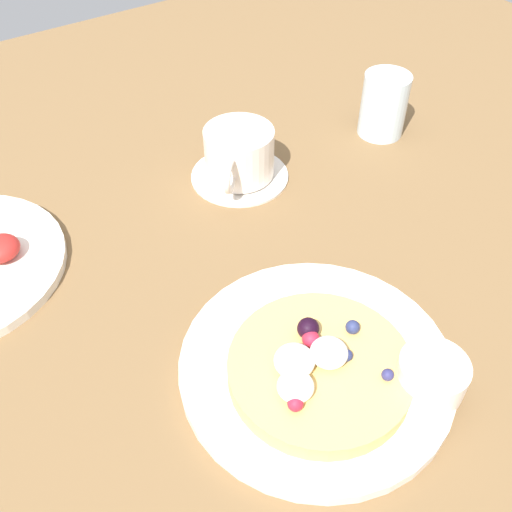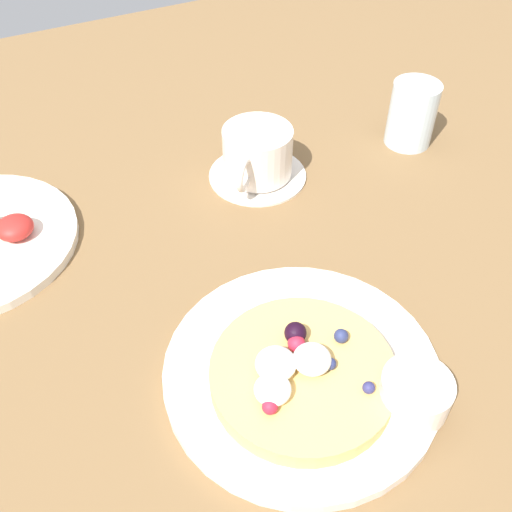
# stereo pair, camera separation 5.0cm
# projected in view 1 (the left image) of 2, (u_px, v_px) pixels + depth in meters

# --- Properties ---
(ground_plane) EXTENTS (1.69, 1.45, 0.03)m
(ground_plane) POSITION_uv_depth(u_px,v_px,m) (240.00, 312.00, 0.60)
(ground_plane) COLOR brown
(pancake_plate) EXTENTS (0.25, 0.25, 0.01)m
(pancake_plate) POSITION_uv_depth(u_px,v_px,m) (316.00, 366.00, 0.53)
(pancake_plate) COLOR white
(pancake_plate) RESTS_ON ground_plane
(pancake_with_berries) EXTENTS (0.16, 0.16, 0.04)m
(pancake_with_berries) POSITION_uv_depth(u_px,v_px,m) (318.00, 368.00, 0.50)
(pancake_with_berries) COLOR #E4B35F
(pancake_with_berries) RESTS_ON pancake_plate
(syrup_ramekin) EXTENTS (0.06, 0.06, 0.03)m
(syrup_ramekin) POSITION_uv_depth(u_px,v_px,m) (432.00, 375.00, 0.49)
(syrup_ramekin) COLOR white
(syrup_ramekin) RESTS_ON pancake_plate
(coffee_saucer) EXTENTS (0.12, 0.12, 0.01)m
(coffee_saucer) POSITION_uv_depth(u_px,v_px,m) (240.00, 175.00, 0.73)
(coffee_saucer) COLOR white
(coffee_saucer) RESTS_ON ground_plane
(coffee_cup) EXTENTS (0.10, 0.10, 0.06)m
(coffee_cup) POSITION_uv_depth(u_px,v_px,m) (239.00, 152.00, 0.71)
(coffee_cup) COLOR white
(coffee_cup) RESTS_ON coffee_saucer
(water_glass) EXTENTS (0.06, 0.06, 0.08)m
(water_glass) POSITION_uv_depth(u_px,v_px,m) (384.00, 105.00, 0.78)
(water_glass) COLOR silver
(water_glass) RESTS_ON ground_plane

